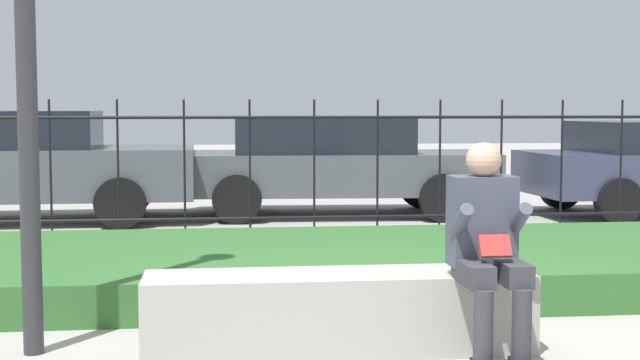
{
  "coord_description": "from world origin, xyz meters",
  "views": [
    {
      "loc": [
        -1.0,
        -5.3,
        1.49
      ],
      "look_at": [
        -0.02,
        3.36,
        0.77
      ],
      "focal_mm": 50.0,
      "sensor_mm": 36.0,
      "label": 1
    }
  ],
  "objects": [
    {
      "name": "ground_plane",
      "position": [
        0.0,
        0.0,
        0.0
      ],
      "size": [
        60.0,
        60.0,
        0.0
      ],
      "primitive_type": "plane",
      "color": "#A8A399"
    },
    {
      "name": "stone_bench",
      "position": [
        -0.29,
        0.0,
        0.22
      ],
      "size": [
        2.36,
        0.51,
        0.48
      ],
      "color": "#ADA89E",
      "rests_on": "ground_plane"
    },
    {
      "name": "person_seated_reader",
      "position": [
        0.55,
        -0.29,
        0.71
      ],
      "size": [
        0.42,
        0.73,
        1.28
      ],
      "color": "black",
      "rests_on": "ground_plane"
    },
    {
      "name": "grass_berm",
      "position": [
        0.0,
        2.08,
        0.15
      ],
      "size": [
        9.5,
        2.75,
        0.3
      ],
      "color": "#33662D",
      "rests_on": "ground_plane"
    },
    {
      "name": "iron_fence",
      "position": [
        -0.0,
        4.08,
        0.82
      ],
      "size": [
        7.5,
        0.03,
        1.57
      ],
      "color": "black",
      "rests_on": "ground_plane"
    },
    {
      "name": "car_parked_center",
      "position": [
        0.54,
        6.8,
        0.73
      ],
      "size": [
        4.37,
        2.01,
        1.36
      ],
      "rotation": [
        0.0,
        0.0,
        -0.05
      ],
      "color": "#4C5156",
      "rests_on": "ground_plane"
    },
    {
      "name": "car_parked_left",
      "position": [
        -3.73,
        6.54,
        0.77
      ],
      "size": [
        4.72,
        1.98,
        1.44
      ],
      "rotation": [
        0.0,
        0.0,
        0.02
      ],
      "color": "#4C5156",
      "rests_on": "ground_plane"
    }
  ]
}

